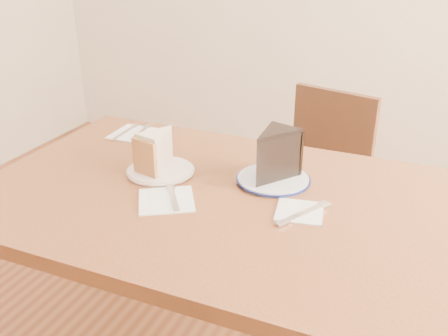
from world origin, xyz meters
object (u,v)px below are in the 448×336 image
carrot_cake (159,151)px  plate_cream (161,171)px  plate_navy (273,179)px  chocolate_cake (271,158)px  chair_far (314,187)px  table (208,224)px

carrot_cake → plate_cream: bearing=-45.2°
plate_cream → carrot_cake: 0.06m
plate_navy → chocolate_cake: (-0.00, -0.01, 0.07)m
chair_far → chocolate_cake: size_ratio=6.01×
table → plate_navy: size_ratio=6.22×
table → plate_navy: plate_navy is taller
table → plate_cream: plate_cream is taller
carrot_cake → plate_navy: bearing=24.2°
table → plate_navy: bearing=41.5°
plate_navy → carrot_cake: size_ratio=1.78×
table → plate_navy: 0.21m
chair_far → plate_navy: 0.65m
plate_cream → carrot_cake: (-0.01, 0.01, 0.06)m
plate_cream → chocolate_cake: chocolate_cake is taller
table → chocolate_cake: chocolate_cake is taller
plate_cream → plate_navy: 0.32m
plate_cream → carrot_cake: size_ratio=1.68×
table → plate_navy: (0.14, 0.12, 0.10)m
chair_far → plate_navy: chair_far is taller
plate_navy → carrot_cake: (-0.31, -0.06, 0.06)m
plate_navy → chair_far: bearing=90.8°
plate_cream → chocolate_cake: (0.30, 0.06, 0.07)m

